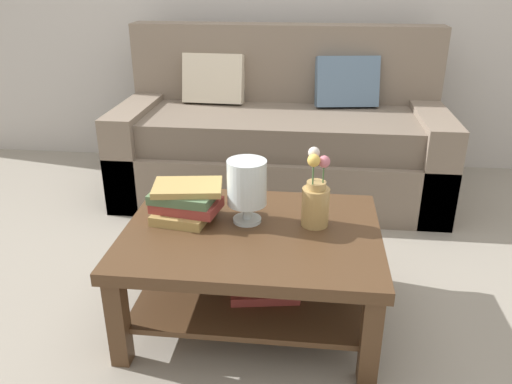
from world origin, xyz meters
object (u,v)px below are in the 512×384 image
(coffee_table, at_px, (252,254))
(flower_pitcher, at_px, (316,199))
(glass_hurricane_vase, at_px, (247,185))
(book_stack_main, at_px, (185,201))
(couch, at_px, (281,139))

(coffee_table, relative_size, flower_pitcher, 3.13)
(flower_pitcher, bearing_deg, coffee_table, -164.19)
(flower_pitcher, bearing_deg, glass_hurricane_vase, 179.85)
(book_stack_main, distance_m, glass_hurricane_vase, 0.28)
(book_stack_main, xyz_separation_m, glass_hurricane_vase, (0.26, -0.00, 0.09))
(couch, distance_m, coffee_table, 1.40)
(couch, relative_size, coffee_table, 1.99)
(couch, distance_m, book_stack_main, 1.37)
(couch, bearing_deg, book_stack_main, -103.28)
(flower_pitcher, bearing_deg, couch, 99.74)
(couch, height_order, book_stack_main, couch)
(book_stack_main, bearing_deg, glass_hurricane_vase, -0.67)
(couch, xyz_separation_m, glass_hurricane_vase, (-0.05, -1.33, 0.23))
(coffee_table, distance_m, book_stack_main, 0.36)
(coffee_table, distance_m, flower_pitcher, 0.35)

